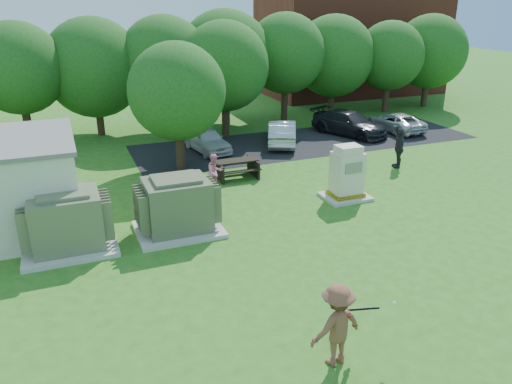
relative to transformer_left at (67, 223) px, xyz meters
name	(u,v)px	position (x,y,z in m)	size (l,w,h in m)	color
ground	(305,277)	(6.50, -4.50, -0.97)	(120.00, 120.00, 0.00)	#2D6619
brick_building	(351,45)	(24.50, 22.50, 3.03)	(15.00, 8.00, 8.00)	maroon
parking_strip	(307,142)	(13.50, 9.00, -0.96)	(20.00, 6.00, 0.01)	#232326
transformer_left	(67,223)	(0.00, 0.00, 0.00)	(3.00, 2.40, 2.07)	beige
transformer_right	(177,207)	(3.70, 0.00, 0.00)	(3.00, 2.40, 2.07)	beige
generator_cabinet	(347,176)	(10.97, 0.56, 0.03)	(1.88, 1.54, 2.29)	beige
picnic_table	(236,167)	(7.57, 4.69, -0.44)	(1.99, 1.49, 0.85)	black
batter	(337,325)	(5.41, -8.13, 0.05)	(1.31, 0.75, 2.03)	brown
person_at_picnic	(215,172)	(6.16, 3.44, -0.15)	(0.80, 0.62, 1.65)	pink
person_walking_right	(399,148)	(15.51, 3.16, 0.01)	(1.15, 0.48, 1.96)	#28272C
car_white	(207,140)	(7.54, 9.36, -0.33)	(1.52, 3.79, 1.29)	silver
car_silver_a	(282,132)	(11.92, 9.07, -0.27)	(1.49, 4.27, 1.41)	#AEAEB3
car_dark	(349,123)	(16.63, 9.51, -0.26)	(2.00, 4.92, 1.43)	black
car_silver_b	(395,122)	(19.79, 9.20, -0.39)	(1.92, 4.16, 1.16)	silver
batting_equipment	(364,310)	(6.04, -8.22, 0.36)	(1.51, 0.31, 0.11)	black
tree_row	(194,63)	(8.25, 14.00, 3.18)	(41.30, 13.30, 7.30)	#47301E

